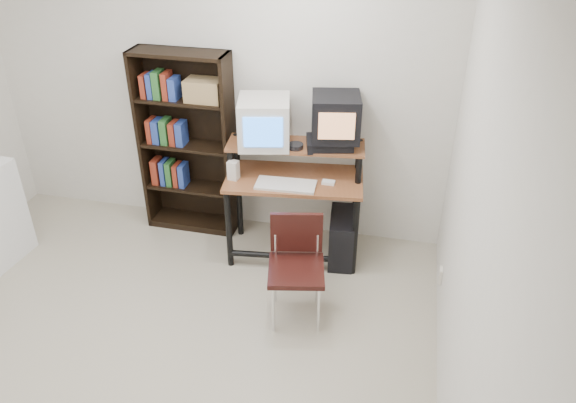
% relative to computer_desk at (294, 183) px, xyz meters
% --- Properties ---
extents(floor, '(4.00, 4.00, 0.01)m').
position_rel_computer_desk_xyz_m(floor, '(-0.78, -1.62, -0.68)').
color(floor, '#B8AF98').
rests_on(floor, ground).
extents(back_wall, '(4.00, 0.01, 2.60)m').
position_rel_computer_desk_xyz_m(back_wall, '(-0.78, 0.38, 0.62)').
color(back_wall, silver).
rests_on(back_wall, floor).
extents(right_wall, '(0.01, 4.00, 2.60)m').
position_rel_computer_desk_xyz_m(right_wall, '(1.22, -1.62, 0.62)').
color(right_wall, silver).
rests_on(right_wall, floor).
extents(computer_desk, '(1.15, 0.67, 0.98)m').
position_rel_computer_desk_xyz_m(computer_desk, '(0.00, 0.00, 0.00)').
color(computer_desk, brown).
rests_on(computer_desk, floor).
extents(crt_monitor, '(0.47, 0.47, 0.38)m').
position_rel_computer_desk_xyz_m(crt_monitor, '(-0.26, 0.06, 0.48)').
color(crt_monitor, beige).
rests_on(crt_monitor, computer_desk).
extents(vcr, '(0.41, 0.34, 0.08)m').
position_rel_computer_desk_xyz_m(vcr, '(0.26, 0.10, 0.33)').
color(vcr, black).
rests_on(vcr, computer_desk).
extents(crt_tv, '(0.43, 0.42, 0.35)m').
position_rel_computer_desk_xyz_m(crt_tv, '(0.29, 0.13, 0.55)').
color(crt_tv, black).
rests_on(crt_tv, vcr).
extents(cd_spindle, '(0.15, 0.15, 0.05)m').
position_rel_computer_desk_xyz_m(cd_spindle, '(0.01, 0.01, 0.32)').
color(cd_spindle, '#26262B').
rests_on(cd_spindle, computer_desk).
extents(keyboard, '(0.48, 0.23, 0.03)m').
position_rel_computer_desk_xyz_m(keyboard, '(-0.03, -0.17, 0.06)').
color(keyboard, beige).
rests_on(keyboard, computer_desk).
extents(mousepad, '(0.25, 0.22, 0.01)m').
position_rel_computer_desk_xyz_m(mousepad, '(0.30, -0.06, 0.05)').
color(mousepad, black).
rests_on(mousepad, computer_desk).
extents(mouse, '(0.10, 0.06, 0.03)m').
position_rel_computer_desk_xyz_m(mouse, '(0.29, -0.06, 0.07)').
color(mouse, white).
rests_on(mouse, mousepad).
extents(desk_speaker, '(0.09, 0.09, 0.17)m').
position_rel_computer_desk_xyz_m(desk_speaker, '(-0.47, -0.14, 0.13)').
color(desk_speaker, beige).
rests_on(desk_speaker, computer_desk).
extents(pc_tower, '(0.25, 0.47, 0.42)m').
position_rel_computer_desk_xyz_m(pc_tower, '(0.41, -0.01, -0.47)').
color(pc_tower, black).
rests_on(pc_tower, floor).
extents(school_chair, '(0.47, 0.47, 0.79)m').
position_rel_computer_desk_xyz_m(school_chair, '(0.18, -0.74, -0.19)').
color(school_chair, black).
rests_on(school_chair, floor).
extents(bookshelf, '(0.82, 0.28, 1.63)m').
position_rel_computer_desk_xyz_m(bookshelf, '(-1.00, 0.24, 0.17)').
color(bookshelf, black).
rests_on(bookshelf, floor).
extents(wall_outlet, '(0.02, 0.08, 0.12)m').
position_rel_computer_desk_xyz_m(wall_outlet, '(1.21, -0.47, -0.38)').
color(wall_outlet, beige).
rests_on(wall_outlet, right_wall).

